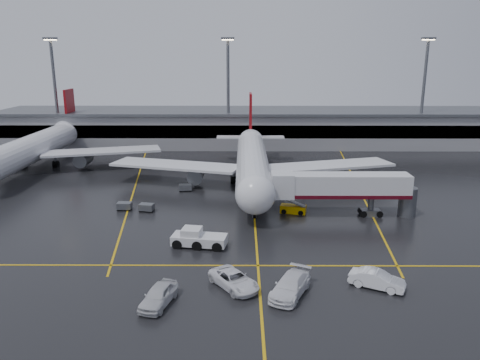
{
  "coord_description": "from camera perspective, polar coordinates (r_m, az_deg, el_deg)",
  "views": [
    {
      "loc": [
        -1.62,
        -66.92,
        21.28
      ],
      "look_at": [
        -2.0,
        -2.0,
        4.0
      ],
      "focal_mm": 34.83,
      "sensor_mm": 36.0,
      "label": 1
    }
  ],
  "objects": [
    {
      "name": "ground",
      "position": [
        70.24,
        1.64,
        -2.74
      ],
      "size": [
        220.0,
        220.0,
        0.0
      ],
      "primitive_type": "plane",
      "color": "black",
      "rests_on": "ground"
    },
    {
      "name": "service_van_a",
      "position": [
        45.05,
        -0.74,
        -12.13
      ],
      "size": [
        5.52,
        6.21,
        1.6
      ],
      "primitive_type": "imported",
      "rotation": [
        0.0,
        0.0,
        0.63
      ],
      "color": "white",
      "rests_on": "ground"
    },
    {
      "name": "service_van_d",
      "position": [
        42.88,
        -9.94,
        -13.75
      ],
      "size": [
        3.33,
        5.52,
        1.76
      ],
      "primitive_type": "imported",
      "rotation": [
        0.0,
        0.0,
        -0.26
      ],
      "color": "silver",
      "rests_on": "ground"
    },
    {
      "name": "jet_bridge",
      "position": [
        64.76,
        12.35,
        -0.99
      ],
      "size": [
        19.9,
        3.4,
        6.05
      ],
      "color": "silver",
      "rests_on": "ground"
    },
    {
      "name": "second_airliner",
      "position": [
        98.87,
        -23.83,
        3.69
      ],
      "size": [
        48.8,
        45.6,
        14.1
      ],
      "color": "silver",
      "rests_on": "ground"
    },
    {
      "name": "terminal",
      "position": [
        116.11,
        1.14,
        6.5
      ],
      "size": [
        122.0,
        19.0,
        8.6
      ],
      "color": "gray",
      "rests_on": "ground"
    },
    {
      "name": "main_airliner",
      "position": [
        78.51,
        1.51,
        2.34
      ],
      "size": [
        48.8,
        45.6,
        14.1
      ],
      "color": "silver",
      "rests_on": "ground"
    },
    {
      "name": "light_mast_mid",
      "position": [
        109.18,
        -1.47,
        11.33
      ],
      "size": [
        3.0,
        1.2,
        25.45
      ],
      "color": "#595B60",
      "rests_on": "ground"
    },
    {
      "name": "baggage_cart_b",
      "position": [
        68.58,
        -13.98,
        -3.08
      ],
      "size": [
        2.02,
        1.33,
        1.12
      ],
      "color": "#595B60",
      "rests_on": "ground"
    },
    {
      "name": "service_van_c",
      "position": [
        46.84,
        16.43,
        -11.61
      ],
      "size": [
        5.42,
        3.96,
        1.7
      ],
      "primitive_type": "imported",
      "rotation": [
        0.0,
        0.0,
        1.1
      ],
      "color": "white",
      "rests_on": "ground"
    },
    {
      "name": "light_mast_right",
      "position": [
        116.8,
        21.59,
        10.55
      ],
      "size": [
        3.0,
        1.2,
        25.45
      ],
      "color": "#595B60",
      "rests_on": "ground"
    },
    {
      "name": "apron_line_stop",
      "position": [
        49.73,
        2.21,
        -10.43
      ],
      "size": [
        60.0,
        0.25,
        0.02
      ],
      "primitive_type": "cube",
      "color": "gold",
      "rests_on": "ground"
    },
    {
      "name": "baggage_cart_c",
      "position": [
        76.36,
        -6.73,
        -0.89
      ],
      "size": [
        2.18,
        1.6,
        1.12
      ],
      "color": "#595B60",
      "rests_on": "ground"
    },
    {
      "name": "belt_loader",
      "position": [
        65.81,
        6.53,
        -3.55
      ],
      "size": [
        3.81,
        2.41,
        2.24
      ],
      "color": "#E5A900",
      "rests_on": "ground"
    },
    {
      "name": "apron_line_centre",
      "position": [
        70.24,
        1.64,
        -2.73
      ],
      "size": [
        0.25,
        90.0,
        0.02
      ],
      "primitive_type": "cube",
      "color": "gold",
      "rests_on": "ground"
    },
    {
      "name": "light_mast_left",
      "position": [
        117.44,
        -21.73,
        10.55
      ],
      "size": [
        3.0,
        1.2,
        25.45
      ],
      "color": "#595B60",
      "rests_on": "ground"
    },
    {
      "name": "apron_line_right",
      "position": [
        82.18,
        14.14,
        -0.56
      ],
      "size": [
        7.57,
        69.64,
        0.02
      ],
      "primitive_type": "cube",
      "rotation": [
        0.0,
        0.0,
        -0.1
      ],
      "color": "gold",
      "rests_on": "ground"
    },
    {
      "name": "apron_line_left",
      "position": [
        81.89,
        -12.65,
        -0.52
      ],
      "size": [
        9.99,
        69.35,
        0.02
      ],
      "primitive_type": "cube",
      "rotation": [
        0.0,
        0.0,
        0.14
      ],
      "color": "gold",
      "rests_on": "ground"
    },
    {
      "name": "pushback_tractor",
      "position": [
        54.37,
        -5.19,
        -7.19
      ],
      "size": [
        6.58,
        3.56,
        2.24
      ],
      "color": "silver",
      "rests_on": "ground"
    },
    {
      "name": "service_van_b",
      "position": [
        44.06,
        6.2,
        -12.74
      ],
      "size": [
        4.91,
        6.67,
        1.8
      ],
      "primitive_type": "imported",
      "rotation": [
        0.0,
        0.0,
        -0.44
      ],
      "color": "white",
      "rests_on": "ground"
    },
    {
      "name": "baggage_cart_a",
      "position": [
        67.27,
        -11.37,
        -3.28
      ],
      "size": [
        2.2,
        1.63,
        1.12
      ],
      "color": "#595B60",
      "rests_on": "ground"
    }
  ]
}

